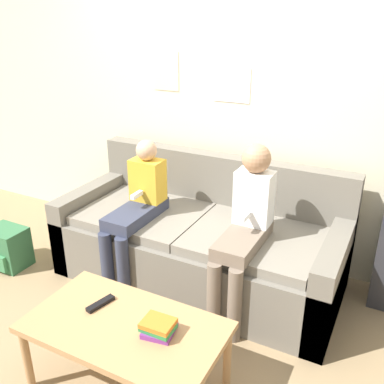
# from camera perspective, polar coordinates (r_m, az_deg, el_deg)

# --- Properties ---
(ground_plane) EXTENTS (10.00, 10.00, 0.00)m
(ground_plane) POSITION_cam_1_polar(r_m,az_deg,el_deg) (3.01, -4.02, -16.58)
(ground_plane) COLOR #937A56
(wall_back) EXTENTS (8.00, 0.06, 2.60)m
(wall_back) POSITION_cam_1_polar(r_m,az_deg,el_deg) (3.38, 5.51, 12.42)
(wall_back) COLOR beige
(wall_back) RESTS_ON ground_plane
(couch) EXTENTS (2.09, 0.92, 0.89)m
(couch) POSITION_cam_1_polar(r_m,az_deg,el_deg) (3.25, 1.14, -6.78)
(couch) COLOR #6B665B
(couch) RESTS_ON ground_plane
(coffee_table) EXTENTS (1.03, 0.58, 0.43)m
(coffee_table) POSITION_cam_1_polar(r_m,az_deg,el_deg) (2.36, -8.91, -17.87)
(coffee_table) COLOR #AD7F51
(coffee_table) RESTS_ON ground_plane
(person_left) EXTENTS (0.24, 0.61, 1.07)m
(person_left) POSITION_cam_1_polar(r_m,az_deg,el_deg) (3.13, -7.41, -2.07)
(person_left) COLOR #33384C
(person_left) RESTS_ON ground_plane
(person_right) EXTENTS (0.24, 0.61, 1.15)m
(person_right) POSITION_cam_1_polar(r_m,az_deg,el_deg) (2.77, 7.12, -4.25)
(person_right) COLOR #756656
(person_right) RESTS_ON ground_plane
(tv_remote) EXTENTS (0.08, 0.17, 0.02)m
(tv_remote) POSITION_cam_1_polar(r_m,az_deg,el_deg) (2.47, -12.10, -14.34)
(tv_remote) COLOR black
(tv_remote) RESTS_ON coffee_table
(book_stack) EXTENTS (0.17, 0.17, 0.08)m
(book_stack) POSITION_cam_1_polar(r_m,az_deg,el_deg) (2.23, -4.48, -17.53)
(book_stack) COLOR #7A3389
(book_stack) RESTS_ON coffee_table
(backpack) EXTENTS (0.31, 0.26, 0.33)m
(backpack) POSITION_cam_1_polar(r_m,az_deg,el_deg) (3.77, -23.38, -6.82)
(backpack) COLOR #336B42
(backpack) RESTS_ON ground_plane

